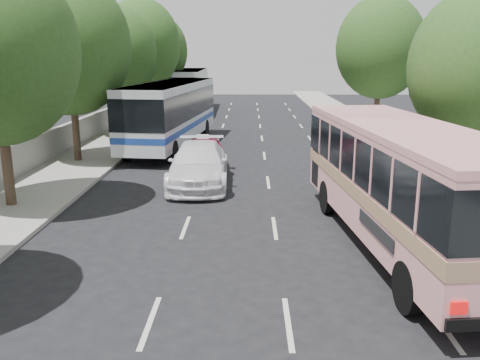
{
  "coord_description": "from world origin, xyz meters",
  "views": [
    {
      "loc": [
        0.18,
        -11.59,
        5.47
      ],
      "look_at": [
        -0.12,
        3.98,
        1.6
      ],
      "focal_mm": 38.0,
      "sensor_mm": 36.0,
      "label": 1
    }
  ],
  "objects_px": {
    "tour_coach_rear": "(189,86)",
    "white_pickup": "(199,165)",
    "pink_bus": "(403,173)",
    "tour_coach_front": "(171,109)",
    "pink_taxi": "(203,156)"
  },
  "relations": [
    {
      "from": "pink_taxi",
      "to": "tour_coach_front",
      "type": "relative_size",
      "value": 0.37
    },
    {
      "from": "pink_taxi",
      "to": "tour_coach_rear",
      "type": "height_order",
      "value": "tour_coach_rear"
    },
    {
      "from": "pink_bus",
      "to": "white_pickup",
      "type": "bearing_deg",
      "value": 126.61
    },
    {
      "from": "white_pickup",
      "to": "tour_coach_front",
      "type": "bearing_deg",
      "value": 103.24
    },
    {
      "from": "pink_taxi",
      "to": "pink_bus",
      "type": "bearing_deg",
      "value": -56.57
    },
    {
      "from": "pink_bus",
      "to": "white_pickup",
      "type": "height_order",
      "value": "pink_bus"
    },
    {
      "from": "white_pickup",
      "to": "tour_coach_rear",
      "type": "xyz_separation_m",
      "value": [
        -3.77,
        28.98,
        1.53
      ]
    },
    {
      "from": "pink_bus",
      "to": "pink_taxi",
      "type": "height_order",
      "value": "pink_bus"
    },
    {
      "from": "pink_taxi",
      "to": "white_pickup",
      "type": "height_order",
      "value": "white_pickup"
    },
    {
      "from": "tour_coach_front",
      "to": "tour_coach_rear",
      "type": "distance_m",
      "value": 19.95
    },
    {
      "from": "pink_taxi",
      "to": "tour_coach_rear",
      "type": "bearing_deg",
      "value": 96.31
    },
    {
      "from": "white_pickup",
      "to": "tour_coach_rear",
      "type": "bearing_deg",
      "value": 95.25
    },
    {
      "from": "pink_taxi",
      "to": "tour_coach_rear",
      "type": "distance_m",
      "value": 27.22
    },
    {
      "from": "pink_bus",
      "to": "tour_coach_front",
      "type": "distance_m",
      "value": 18.58
    },
    {
      "from": "tour_coach_rear",
      "to": "white_pickup",
      "type": "bearing_deg",
      "value": -83.84
    }
  ]
}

